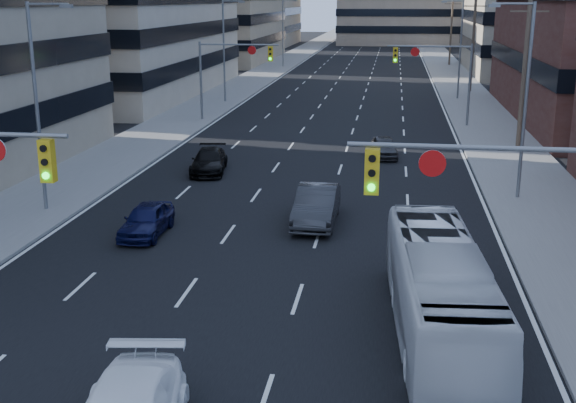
{
  "coord_description": "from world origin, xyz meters",
  "views": [
    {
      "loc": [
        4.52,
        -8.82,
        9.12
      ],
      "look_at": [
        1.0,
        15.46,
        2.2
      ],
      "focal_mm": 45.0,
      "sensor_mm": 36.0,
      "label": 1
    }
  ],
  "objects": [
    {
      "name": "streetlight_right_near",
      "position": [
        10.34,
        25.0,
        5.05
      ],
      "size": [
        2.03,
        0.22,
        9.0
      ],
      "color": "slate",
      "rests_on": "ground"
    },
    {
      "name": "sedan_grey_center",
      "position": [
        1.54,
        19.99,
        0.78
      ],
      "size": [
        1.68,
        4.75,
        1.56
      ],
      "primitive_type": "imported",
      "rotation": [
        0.0,
        0.0,
        -0.01
      ],
      "color": "#2D2D2F",
      "rests_on": "ground"
    },
    {
      "name": "sidewalk_left",
      "position": [
        -11.5,
        130.0,
        0.07
      ],
      "size": [
        5.0,
        300.0,
        0.15
      ],
      "primitive_type": "cube",
      "color": "slate",
      "rests_on": "ground"
    },
    {
      "name": "streetlight_left_far",
      "position": [
        -10.34,
        90.0,
        5.05
      ],
      "size": [
        2.03,
        0.22,
        9.0
      ],
      "color": "slate",
      "rests_on": "ground"
    },
    {
      "name": "office_left_far",
      "position": [
        -24.0,
        100.0,
        8.0
      ],
      "size": [
        20.0,
        30.0,
        16.0
      ],
      "primitive_type": "cube",
      "color": "gray",
      "rests_on": "ground"
    },
    {
      "name": "bg_block_right",
      "position": [
        32.0,
        130.0,
        6.0
      ],
      "size": [
        22.0,
        22.0,
        12.0
      ],
      "primitive_type": "cube",
      "color": "gray",
      "rests_on": "ground"
    },
    {
      "name": "transit_bus",
      "position": [
        6.0,
        10.03,
        1.35
      ],
      "size": [
        2.96,
        9.82,
        2.7
      ],
      "primitive_type": "imported",
      "rotation": [
        0.0,
        0.0,
        0.07
      ],
      "color": "silver",
      "rests_on": "ground"
    },
    {
      "name": "sedan_blue",
      "position": [
        -4.99,
        17.5,
        0.64
      ],
      "size": [
        1.54,
        3.75,
        1.27
      ],
      "primitive_type": "imported",
      "rotation": [
        0.0,
        0.0,
        0.01
      ],
      "color": "#0D0F35",
      "rests_on": "ground"
    },
    {
      "name": "sidewalk_right",
      "position": [
        11.5,
        130.0,
        0.07
      ],
      "size": [
        5.0,
        300.0,
        0.15
      ],
      "primitive_type": "cube",
      "color": "slate",
      "rests_on": "ground"
    },
    {
      "name": "road_surface",
      "position": [
        0.0,
        130.0,
        0.01
      ],
      "size": [
        18.0,
        300.0,
        0.02
      ],
      "primitive_type": "cube",
      "color": "black",
      "rests_on": "ground"
    },
    {
      "name": "streetlight_left_mid",
      "position": [
        -10.34,
        55.0,
        5.05
      ],
      "size": [
        2.03,
        0.22,
        9.0
      ],
      "color": "slate",
      "rests_on": "ground"
    },
    {
      "name": "utility_pole_midblock",
      "position": [
        12.2,
        66.0,
        5.78
      ],
      "size": [
        2.2,
        0.28,
        11.0
      ],
      "color": "#4C3D2D",
      "rests_on": "ground"
    },
    {
      "name": "streetlight_right_far",
      "position": [
        10.34,
        60.0,
        5.05
      ],
      "size": [
        2.03,
        0.22,
        9.0
      ],
      "color": "slate",
      "rests_on": "ground"
    },
    {
      "name": "utility_pole_distant",
      "position": [
        12.2,
        96.0,
        5.78
      ],
      "size": [
        2.2,
        0.28,
        11.0
      ],
      "color": "#4C3D2D",
      "rests_on": "ground"
    },
    {
      "name": "signal_near_right",
      "position": [
        7.45,
        8.0,
        4.33
      ],
      "size": [
        6.59,
        0.33,
        6.0
      ],
      "color": "slate",
      "rests_on": "ground"
    },
    {
      "name": "office_right_far",
      "position": [
        25.0,
        88.0,
        7.0
      ],
      "size": [
        22.0,
        28.0,
        14.0
      ],
      "primitive_type": "cube",
      "color": "gray",
      "rests_on": "ground"
    },
    {
      "name": "utility_pole_block",
      "position": [
        12.2,
        36.0,
        5.78
      ],
      "size": [
        2.2,
        0.28,
        11.0
      ],
      "color": "#4C3D2D",
      "rests_on": "ground"
    },
    {
      "name": "streetlight_left_near",
      "position": [
        -10.34,
        20.0,
        5.05
      ],
      "size": [
        2.03,
        0.22,
        9.0
      ],
      "color": "slate",
      "rests_on": "ground"
    },
    {
      "name": "sedan_black_far",
      "position": [
        -5.2,
        28.34,
        0.63
      ],
      "size": [
        2.34,
        4.54,
        1.26
      ],
      "primitive_type": "imported",
      "rotation": [
        0.0,
        0.0,
        0.14
      ],
      "color": "black",
      "rests_on": "ground"
    },
    {
      "name": "signal_far_right",
      "position": [
        7.68,
        45.0,
        4.3
      ],
      "size": [
        6.09,
        0.33,
        6.0
      ],
      "color": "slate",
      "rests_on": "ground"
    },
    {
      "name": "signal_far_left",
      "position": [
        -7.68,
        45.0,
        4.3
      ],
      "size": [
        6.09,
        0.33,
        6.0
      ],
      "color": "slate",
      "rests_on": "ground"
    },
    {
      "name": "sedan_grey_right",
      "position": [
        4.12,
        33.68,
        0.62
      ],
      "size": [
        1.85,
        3.76,
        1.23
      ],
      "primitive_type": "imported",
      "rotation": [
        0.0,
        0.0,
        0.11
      ],
      "color": "#2E2E30",
      "rests_on": "ground"
    }
  ]
}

